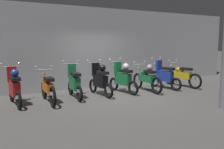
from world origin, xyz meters
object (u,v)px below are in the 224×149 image
Objects in this scene: motorbike_slot_6 at (164,76)px; motorbike_slot_7 at (182,75)px; motorbike_slot_4 at (123,78)px; motorbike_slot_2 at (74,83)px; motorbike_slot_3 at (100,80)px; motorbike_slot_0 at (14,87)px; motorbike_slot_5 at (147,78)px; motorbike_slot_1 at (48,88)px.

motorbike_slot_6 reaches higher than motorbike_slot_7.
motorbike_slot_2 is at bearing 178.53° from motorbike_slot_4.
motorbike_slot_3 is 2.92m from motorbike_slot_6.
motorbike_slot_3 is 1.00× the size of motorbike_slot_4.
motorbike_slot_0 is 1.00× the size of motorbike_slot_3.
motorbike_slot_0 is 1.00× the size of motorbike_slot_6.
motorbike_slot_7 is at bearing -1.82° from motorbike_slot_0.
motorbike_slot_5 is at bearing -12.55° from motorbike_slot_4.
motorbike_slot_2 is 4.87m from motorbike_slot_7.
motorbike_slot_6 is 0.98m from motorbike_slot_7.
motorbike_slot_1 is (0.98, -0.18, -0.08)m from motorbike_slot_0.
motorbike_slot_6 reaches higher than motorbike_slot_5.
motorbike_slot_5 is at bearing -175.62° from motorbike_slot_6.
motorbike_slot_4 reaches higher than motorbike_slot_5.
motorbike_slot_0 is 2.92m from motorbike_slot_3.
motorbike_slot_3 is (2.92, -0.03, 0.00)m from motorbike_slot_0.
motorbike_slot_0 is at bearing 169.48° from motorbike_slot_1.
motorbike_slot_2 is (0.98, 0.20, 0.04)m from motorbike_slot_1.
motorbike_slot_1 is 2.92m from motorbike_slot_4.
motorbike_slot_0 is at bearing 179.49° from motorbike_slot_4.
motorbike_slot_6 is (2.91, -0.15, -0.04)m from motorbike_slot_3.
motorbike_slot_1 and motorbike_slot_5 have the same top height.
motorbike_slot_3 is at bearing -2.68° from motorbike_slot_2.
motorbike_slot_2 and motorbike_slot_3 have the same top height.
motorbike_slot_1 is at bearing -179.96° from motorbike_slot_6.
motorbike_slot_4 is 2.93m from motorbike_slot_7.
motorbike_slot_3 is at bearing -0.59° from motorbike_slot_0.
motorbike_slot_5 is 0.97m from motorbike_slot_6.
motorbike_slot_6 is at bearing 177.75° from motorbike_slot_7.
motorbike_slot_4 is 0.86× the size of motorbike_slot_5.
motorbike_slot_5 is (4.87, -0.25, -0.04)m from motorbike_slot_0.
motorbike_slot_3 is at bearing 173.49° from motorbike_slot_5.
motorbike_slot_7 is at bearing -2.74° from motorbike_slot_3.
motorbike_slot_2 is 1.00× the size of motorbike_slot_4.
motorbike_slot_4 reaches higher than motorbike_slot_1.
motorbike_slot_0 is 6.81m from motorbike_slot_7.
motorbike_slot_6 is at bearing -2.85° from motorbike_slot_2.
motorbike_slot_5 is at bearing -6.51° from motorbike_slot_3.
motorbike_slot_3 is at bearing 4.45° from motorbike_slot_1.
motorbike_slot_1 is 1.16× the size of motorbike_slot_3.
motorbike_slot_7 is (3.89, -0.19, -0.08)m from motorbike_slot_3.
motorbike_slot_1 is 1.16× the size of motorbike_slot_2.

